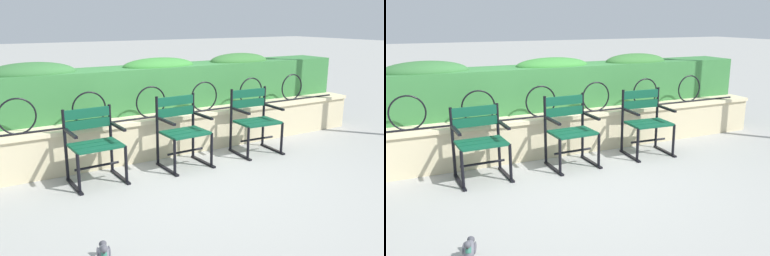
% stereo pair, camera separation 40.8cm
% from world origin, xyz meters
% --- Properties ---
extents(ground_plane, '(60.00, 60.00, 0.00)m').
position_xyz_m(ground_plane, '(0.00, 0.00, 0.00)').
color(ground_plane, '#9E9E99').
extents(stone_wall, '(6.70, 0.41, 0.55)m').
position_xyz_m(stone_wall, '(0.00, 0.92, 0.28)').
color(stone_wall, beige).
rests_on(stone_wall, ground).
extents(iron_arch_fence, '(6.17, 0.02, 0.42)m').
position_xyz_m(iron_arch_fence, '(-0.18, 0.85, 0.74)').
color(iron_arch_fence, black).
rests_on(iron_arch_fence, stone_wall).
extents(hedge_row, '(6.56, 0.64, 0.74)m').
position_xyz_m(hedge_row, '(-0.00, 1.41, 0.90)').
color(hedge_row, '#387A3D').
rests_on(hedge_row, stone_wall).
extents(park_chair_left, '(0.60, 0.54, 0.83)m').
position_xyz_m(park_chair_left, '(-1.10, 0.44, 0.46)').
color(park_chair_left, '#0F4C33').
rests_on(park_chair_left, ground).
extents(park_chair_centre, '(0.59, 0.54, 0.88)m').
position_xyz_m(park_chair_centre, '(0.02, 0.42, 0.47)').
color(park_chair_centre, '#0F4C33').
rests_on(park_chair_centre, ground).
extents(park_chair_right, '(0.62, 0.55, 0.88)m').
position_xyz_m(park_chair_right, '(1.15, 0.41, 0.47)').
color(park_chair_right, '#0F4C33').
rests_on(park_chair_right, ground).
extents(pigeon_near_chairs, '(0.15, 0.29, 0.22)m').
position_xyz_m(pigeon_near_chairs, '(-1.57, -1.27, 0.11)').
color(pigeon_near_chairs, '#5B5B66').
rests_on(pigeon_near_chairs, ground).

